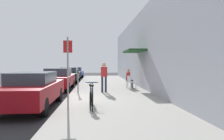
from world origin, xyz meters
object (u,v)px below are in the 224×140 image
parked_car_0 (32,89)px  street_sign (68,67)px  parking_meter (78,80)px  parked_car_2 (69,74)px  pedestrian_standing (104,75)px  seated_patron_1 (129,77)px  parked_car_1 (58,79)px  cafe_chair_0 (131,82)px  bicycle_0 (92,98)px  bicycle_1 (91,97)px  cafe_chair_1 (128,80)px  parked_car_3 (75,72)px

parked_car_0 → street_sign: street_sign is taller
parked_car_0 → parking_meter: (1.55, 2.86, 0.15)m
parked_car_2 → pedestrian_standing: bearing=-69.8°
parking_meter → seated_patron_1: 4.05m
parked_car_1 → cafe_chair_0: (4.73, -1.21, -0.12)m
bicycle_0 → cafe_chair_0: bicycle_0 is taller
parked_car_2 → bicycle_0: parked_car_2 is taller
bicycle_1 → cafe_chair_1: size_ratio=1.97×
parking_meter → bicycle_1: size_ratio=0.77×
parked_car_1 → pedestrian_standing: (2.99, -2.36, 0.37)m
cafe_chair_0 → parked_car_2: bearing=124.1°
parked_car_0 → cafe_chair_1: bearing=48.3°
cafe_chair_1 → seated_patron_1: bearing=-17.8°
parked_car_3 → pedestrian_standing: bearing=-78.0°
bicycle_1 → pedestrian_standing: 3.89m
street_sign → bicycle_1: 1.43m
seated_patron_1 → bicycle_0: bearing=-111.7°
pedestrian_standing → parked_car_0: bearing=-132.9°
parked_car_0 → pedestrian_standing: (2.99, 3.22, 0.38)m
parked_car_3 → seated_patron_1: (4.79, -11.98, 0.12)m
parking_meter → parked_car_0: bearing=-118.4°
bicycle_1 → pedestrian_standing: bearing=79.9°
parked_car_3 → street_sign: 18.11m
parked_car_2 → parking_meter: 8.63m
seated_patron_1 → pedestrian_standing: bearing=-131.0°
bicycle_0 → cafe_chair_0: bearing=65.4°
bicycle_1 → parked_car_0: bearing=166.4°
parked_car_3 → cafe_chair_0: parked_car_3 is taller
parked_car_2 → cafe_chair_1: parked_car_2 is taller
parking_meter → bicycle_0: (0.84, -3.61, -0.41)m
parking_meter → seated_patron_1: size_ratio=1.02×
cafe_chair_1 → bicycle_0: bearing=-111.2°
bicycle_0 → seated_patron_1: seated_patron_1 is taller
parking_meter → seated_patron_1: bearing=36.9°
bicycle_1 → bicycle_0: bearing=-69.0°
bicycle_1 → pedestrian_standing: pedestrian_standing is taller
parked_car_1 → parked_car_3: size_ratio=1.00×
parked_car_0 → parked_car_1: bearing=90.0°
parked_car_0 → parking_meter: bearing=61.6°
parking_meter → bicycle_1: (0.76, -3.42, -0.41)m
parked_car_1 → bicycle_1: size_ratio=2.57×
cafe_chair_0 → bicycle_1: bearing=-116.1°
parked_car_1 → parking_meter: parked_car_1 is taller
parking_meter → cafe_chair_0: 3.53m
parked_car_0 → bicycle_1: (2.31, -0.56, -0.26)m
street_sign → parked_car_2: bearing=97.1°
cafe_chair_0 → cafe_chair_1: same height
parking_meter → bicycle_0: size_ratio=0.77×
parking_meter → parked_car_2: bearing=100.3°
cafe_chair_1 → bicycle_1: bearing=-112.4°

